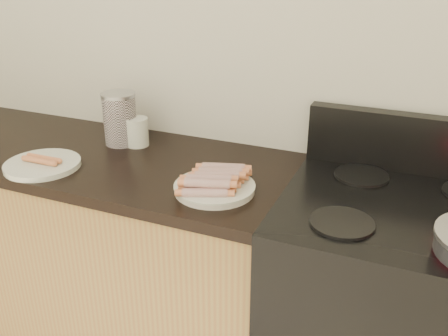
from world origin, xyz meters
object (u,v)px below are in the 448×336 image
at_px(stove, 390,329).
at_px(main_plate, 215,189).
at_px(side_plate, 43,165).
at_px(canister, 120,119).
at_px(mug, 137,132).

relative_size(stove, main_plate, 3.54).
distance_m(stove, main_plate, 0.75).
distance_m(side_plate, canister, 0.35).
bearing_deg(main_plate, mug, 150.44).
distance_m(main_plate, canister, 0.58).
height_order(stove, canister, canister).
height_order(canister, mug, canister).
bearing_deg(stove, main_plate, -170.24).
relative_size(side_plate, canister, 1.30).
bearing_deg(canister, stove, -7.48).
relative_size(main_plate, side_plate, 0.97).
distance_m(side_plate, mug, 0.37).
relative_size(stove, mug, 8.19).
bearing_deg(mug, stove, -8.26).
relative_size(main_plate, canister, 1.26).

